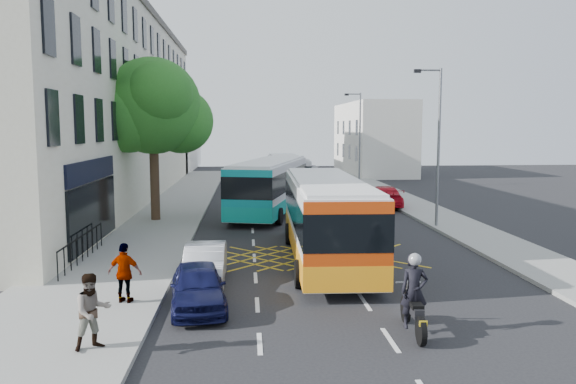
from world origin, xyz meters
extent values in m
plane|color=black|center=(0.00, 0.00, 0.00)|extent=(120.00, 120.00, 0.00)
cube|color=gray|center=(-8.50, 15.00, 0.07)|extent=(5.00, 70.00, 0.15)
cube|color=gray|center=(7.50, 15.00, 0.07)|extent=(3.00, 70.00, 0.15)
cube|color=beige|center=(-14.00, 24.50, 6.50)|extent=(8.00, 45.00, 13.00)
cube|color=#59544C|center=(-14.00, 24.50, 13.25)|extent=(8.30, 45.00, 0.50)
cube|color=black|center=(-9.95, 8.00, 3.40)|extent=(0.12, 7.00, 0.90)
cube|color=black|center=(-9.95, 8.00, 1.60)|extent=(0.12, 7.00, 2.60)
cube|color=silver|center=(-14.00, 55.00, 5.00)|extent=(8.00, 20.00, 10.00)
cube|color=silver|center=(11.00, 48.00, 4.00)|extent=(6.00, 18.00, 8.00)
cylinder|color=#382619|center=(-8.50, 15.00, 2.35)|extent=(0.50, 0.50, 4.40)
sphere|color=#205618|center=(-8.50, 15.00, 6.35)|extent=(5.20, 5.20, 5.20)
sphere|color=#205618|center=(-7.10, 15.80, 5.55)|extent=(3.60, 3.60, 3.60)
sphere|color=#205618|center=(-9.70, 14.40, 5.75)|extent=(3.80, 3.80, 3.80)
sphere|color=#205618|center=(-7.90, 13.70, 6.95)|extent=(3.40, 3.40, 3.40)
sphere|color=#205618|center=(-9.30, 16.10, 7.35)|extent=(3.20, 3.20, 3.20)
cylinder|color=slate|center=(6.30, 12.00, 4.15)|extent=(0.14, 0.14, 8.00)
cylinder|color=slate|center=(5.70, 12.00, 8.05)|extent=(1.20, 0.10, 0.10)
cube|color=black|center=(5.10, 12.00, 8.00)|extent=(0.35, 0.15, 0.18)
cylinder|color=slate|center=(6.30, 32.00, 4.15)|extent=(0.14, 0.14, 8.00)
cylinder|color=slate|center=(5.70, 32.00, 8.05)|extent=(1.20, 0.10, 0.10)
cube|color=black|center=(5.10, 32.00, 8.00)|extent=(0.35, 0.15, 0.18)
cube|color=silver|center=(-0.40, 5.46, 1.74)|extent=(2.90, 11.49, 2.75)
cube|color=silver|center=(-0.40, 5.46, 3.17)|extent=(2.69, 11.26, 0.12)
cube|color=black|center=(-0.40, 5.46, 2.13)|extent=(2.96, 11.56, 1.14)
cube|color=orange|center=(-0.40, 5.46, 0.78)|extent=(2.95, 11.55, 0.78)
cube|color=#C7390A|center=(-0.55, -0.22, 1.77)|extent=(2.64, 0.17, 2.60)
cube|color=#FF0C0C|center=(-1.60, -0.20, 1.04)|extent=(0.25, 0.07, 0.25)
cube|color=#FF0C0C|center=(0.50, -0.26, 1.04)|extent=(0.25, 0.07, 0.25)
cylinder|color=black|center=(-1.61, 8.61, 0.47)|extent=(0.32, 0.94, 0.94)
cylinder|color=black|center=(0.98, 8.54, 0.47)|extent=(0.32, 0.94, 0.94)
cylinder|color=black|center=(-1.80, 1.65, 0.47)|extent=(0.32, 0.94, 0.94)
cylinder|color=black|center=(0.80, 1.58, 0.47)|extent=(0.32, 0.94, 0.94)
cube|color=silver|center=(-2.06, 17.63, 1.75)|extent=(5.38, 11.77, 2.77)
cube|color=silver|center=(-2.06, 17.63, 3.18)|extent=(5.12, 11.50, 0.13)
cube|color=black|center=(-2.06, 17.63, 2.14)|extent=(5.46, 11.85, 1.15)
cube|color=#0DA292|center=(-2.06, 17.63, 0.78)|extent=(5.44, 11.83, 0.78)
cube|color=#0C989B|center=(-3.48, 12.09, 1.77)|extent=(2.59, 0.76, 2.61)
cube|color=#FF0C0C|center=(-4.51, 12.34, 1.04)|extent=(0.26, 0.12, 0.25)
cube|color=#FF0C0C|center=(-2.47, 11.82, 1.04)|extent=(0.26, 0.12, 0.25)
cylinder|color=black|center=(-2.55, 20.98, 0.47)|extent=(0.52, 0.98, 0.94)
cylinder|color=black|center=(-0.02, 20.33, 0.47)|extent=(0.52, 0.98, 0.94)
cylinder|color=black|center=(-4.29, 14.21, 0.47)|extent=(0.52, 0.98, 0.94)
cylinder|color=black|center=(-1.76, 13.56, 0.47)|extent=(0.52, 0.98, 0.94)
cube|color=silver|center=(-0.19, 29.01, 1.57)|extent=(2.69, 10.36, 2.48)
cube|color=silver|center=(-0.19, 29.01, 2.85)|extent=(2.50, 10.15, 0.11)
cube|color=black|center=(-0.19, 29.01, 1.92)|extent=(2.75, 10.43, 1.03)
cube|color=#0B838B|center=(-0.19, 29.01, 0.70)|extent=(2.74, 10.41, 0.70)
cube|color=white|center=(-0.01, 23.90, 1.59)|extent=(2.38, 0.18, 2.34)
cube|color=#FF0C0C|center=(-0.93, 23.86, 0.94)|extent=(0.25, 0.07, 0.25)
cube|color=#FF0C0C|center=(0.91, 23.92, 0.94)|extent=(0.25, 0.07, 0.25)
cylinder|color=black|center=(-1.45, 31.78, 0.42)|extent=(0.29, 0.85, 0.84)
cylinder|color=black|center=(0.88, 31.86, 0.42)|extent=(0.29, 0.85, 0.84)
cylinder|color=black|center=(-1.24, 25.51, 0.42)|extent=(0.29, 0.85, 0.84)
cylinder|color=black|center=(1.10, 25.59, 0.42)|extent=(0.29, 0.85, 0.84)
cylinder|color=black|center=(0.64, -3.37, 0.35)|extent=(0.17, 0.70, 0.70)
cylinder|color=black|center=(0.73, -1.74, 0.35)|extent=(0.17, 0.70, 0.70)
cube|color=black|center=(0.69, -2.56, 0.68)|extent=(0.31, 1.32, 0.24)
cube|color=black|center=(0.70, -2.29, 0.87)|extent=(0.33, 0.51, 0.22)
cube|color=black|center=(0.67, -2.83, 0.82)|extent=(0.31, 0.56, 0.11)
cylinder|color=slate|center=(0.73, -1.80, 0.76)|extent=(0.09, 0.48, 0.92)
cylinder|color=slate|center=(0.72, -1.96, 1.15)|extent=(0.66, 0.08, 0.04)
cube|color=gold|center=(0.63, -3.56, 0.60)|extent=(0.20, 0.03, 0.14)
imported|color=black|center=(0.68, -2.61, 1.10)|extent=(0.71, 0.49, 1.88)
sphere|color=#99999E|center=(0.68, -2.61, 1.91)|extent=(0.33, 0.33, 0.33)
imported|color=#0E1039|center=(-4.90, -0.19, 0.65)|extent=(1.94, 3.95, 1.30)
imported|color=#B1B2B9|center=(-4.90, 2.65, 0.64)|extent=(1.35, 3.87, 1.27)
imported|color=#B60716|center=(5.50, 19.94, 0.70)|extent=(2.29, 4.96, 1.40)
imported|color=#43454B|center=(-2.85, 43.63, 0.71)|extent=(2.81, 5.30, 1.42)
imported|color=#B0B1B8|center=(3.10, 41.75, 0.73)|extent=(2.16, 4.46, 1.47)
imported|color=gray|center=(-7.00, -3.37, 1.03)|extent=(1.08, 1.02, 1.76)
imported|color=gray|center=(-7.00, 0.06, 1.02)|extent=(1.09, 0.66, 1.74)
camera|label=1|loc=(-3.48, -16.00, 5.17)|focal=35.00mm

